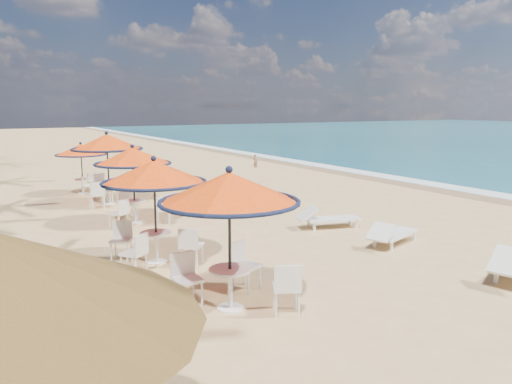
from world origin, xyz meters
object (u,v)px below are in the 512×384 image
station_4 (82,154)px  station_2 (133,166)px  station_0 (231,205)px  lounger_mid (392,234)px  station_3 (106,151)px  lounger_far (327,218)px  station_1 (153,185)px

station_4 → station_2: bearing=-87.3°
station_0 → lounger_mid: (5.41, 1.51, -1.56)m
station_0 → station_2: 7.30m
station_0 → station_3: 10.83m
station_0 → lounger_far: bearing=36.7°
station_0 → station_3: size_ratio=0.95×
station_1 → station_2: bearing=79.2°
lounger_mid → station_3: bearing=99.7°
lounger_mid → station_4: bearing=95.8°
lounger_far → station_3: bearing=139.5°
station_0 → station_4: bearing=89.2°
station_1 → lounger_far: 5.68m
station_1 → station_4: size_ratio=1.16×
station_0 → station_1: size_ratio=1.04×
station_0 → station_3: station_3 is taller
station_3 → lounger_far: station_3 is taller
station_3 → lounger_mid: 10.64m
station_0 → station_4: (0.18, 13.40, -0.25)m
station_2 → station_3: 3.54m
station_2 → lounger_far: (4.65, -3.47, -1.45)m
station_1 → lounger_far: (5.44, 0.67, -1.48)m
station_2 → lounger_mid: bearing=-49.5°
station_2 → lounger_far: station_2 is taller
lounger_mid → lounger_far: bearing=79.3°
lounger_mid → station_2: bearing=112.6°
station_4 → lounger_mid: (5.23, -11.89, -1.31)m
station_3 → lounger_far: (4.59, -7.00, -1.63)m
station_0 → station_1: (-0.32, 3.15, -0.07)m
station_0 → station_1: station_0 is taller
station_4 → station_3: bearing=-82.2°
station_0 → station_3: bearing=87.2°
lounger_far → station_4: bearing=133.6°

